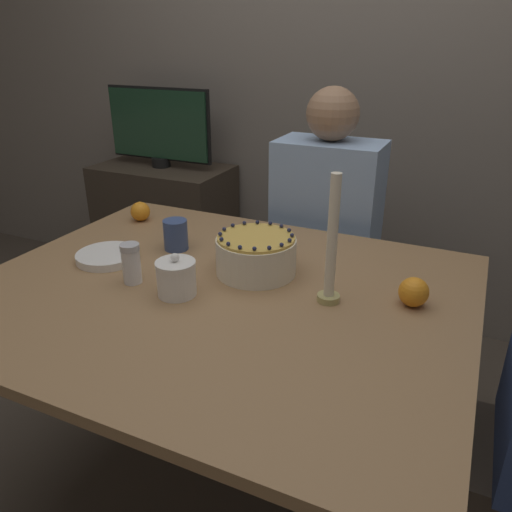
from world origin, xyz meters
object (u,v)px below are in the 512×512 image
(sugar_shaker, at_px, (131,263))
(tv_monitor, at_px, (159,126))
(cake, at_px, (256,255))
(person_man_blue_shirt, at_px, (324,264))
(sugar_bowl, at_px, (176,278))
(candle, at_px, (331,250))

(sugar_shaker, bearing_deg, tv_monitor, 121.50)
(tv_monitor, bearing_deg, cake, -44.41)
(person_man_blue_shirt, bearing_deg, sugar_bowl, 78.95)
(cake, bearing_deg, sugar_shaker, -144.93)
(tv_monitor, bearing_deg, candle, -40.41)
(candle, bearing_deg, cake, 162.83)
(candle, distance_m, tv_monitor, 1.68)
(sugar_bowl, relative_size, sugar_shaker, 1.04)
(person_man_blue_shirt, bearing_deg, candle, 107.72)
(sugar_shaker, xyz_separation_m, person_man_blue_shirt, (0.31, 0.81, -0.28))
(person_man_blue_shirt, xyz_separation_m, tv_monitor, (-1.06, 0.40, 0.43))
(tv_monitor, bearing_deg, sugar_bowl, -53.73)
(sugar_bowl, height_order, tv_monitor, tv_monitor)
(sugar_shaker, height_order, tv_monitor, tv_monitor)
(person_man_blue_shirt, distance_m, tv_monitor, 1.21)
(cake, xyz_separation_m, person_man_blue_shirt, (0.02, 0.61, -0.28))
(cake, relative_size, sugar_bowl, 1.94)
(tv_monitor, bearing_deg, sugar_shaker, -58.50)
(sugar_shaker, bearing_deg, person_man_blue_shirt, 68.94)
(candle, bearing_deg, sugar_shaker, -166.57)
(sugar_shaker, bearing_deg, sugar_bowl, -3.12)
(sugar_bowl, xyz_separation_m, sugar_shaker, (-0.15, 0.01, 0.01))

